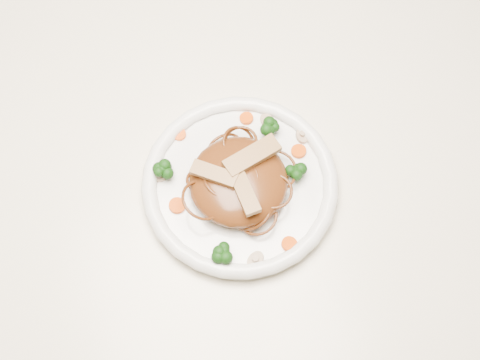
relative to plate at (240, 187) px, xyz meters
name	(u,v)px	position (x,y,z in m)	size (l,w,h in m)	color
ground	(215,284)	(-0.04, 0.08, -0.76)	(4.00, 4.00, 0.00)	#50311B
table	(200,177)	(-0.04, 0.08, -0.11)	(1.20, 0.80, 0.75)	white
plate	(240,187)	(0.00, 0.00, 0.00)	(0.25, 0.25, 0.02)	white
noodle_mound	(238,181)	(0.00, 0.00, 0.03)	(0.13, 0.13, 0.04)	#5B2F11
chicken_a	(252,156)	(0.02, 0.01, 0.05)	(0.08, 0.02, 0.01)	#A7834E
chicken_b	(214,174)	(-0.03, 0.01, 0.05)	(0.06, 0.02, 0.01)	#A7834E
chicken_c	(245,192)	(0.00, -0.03, 0.05)	(0.06, 0.02, 0.01)	#A7834E
broccoli_0	(269,126)	(0.06, 0.06, 0.03)	(0.03, 0.03, 0.03)	#133E0C
broccoli_1	(163,172)	(-0.09, 0.05, 0.02)	(0.02, 0.02, 0.03)	#133E0C
broccoli_2	(222,254)	(-0.05, -0.08, 0.02)	(0.03, 0.03, 0.03)	#133E0C
broccoli_3	(296,171)	(0.07, -0.01, 0.02)	(0.02, 0.02, 0.03)	#133E0C
carrot_0	(246,118)	(0.04, 0.09, 0.01)	(0.02, 0.02, 0.01)	#EE4F08
carrot_1	(177,205)	(-0.09, 0.00, 0.01)	(0.02, 0.02, 0.01)	#EE4F08
carrot_2	(299,151)	(0.09, 0.02, 0.01)	(0.02, 0.02, 0.01)	#EE4F08
carrot_3	(179,134)	(-0.05, 0.10, 0.01)	(0.02, 0.02, 0.01)	#EE4F08
carrot_4	(289,244)	(0.03, -0.10, 0.01)	(0.02, 0.02, 0.01)	#EE4F08
mushroom_0	(255,260)	(-0.02, -0.10, 0.01)	(0.02, 0.02, 0.01)	#BEA78E
mushroom_1	(302,136)	(0.10, 0.04, 0.01)	(0.02, 0.02, 0.01)	#BEA78E
mushroom_2	(157,176)	(-0.10, 0.05, 0.01)	(0.02, 0.02, 0.01)	#BEA78E
mushroom_3	(267,121)	(0.07, 0.07, 0.01)	(0.02, 0.02, 0.01)	#BEA78E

